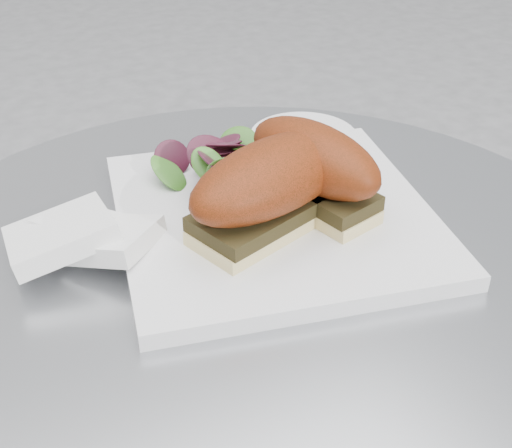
# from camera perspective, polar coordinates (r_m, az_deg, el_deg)

# --- Properties ---
(plate) EXTENTS (0.35, 0.35, 0.02)m
(plate) POSITION_cam_1_polar(r_m,az_deg,el_deg) (0.68, 1.45, 0.59)
(plate) COLOR white
(plate) RESTS_ON table
(sandwich_left) EXTENTS (0.20, 0.13, 0.08)m
(sandwich_left) POSITION_cam_1_polar(r_m,az_deg,el_deg) (0.63, 1.38, 3.18)
(sandwich_left) COLOR beige
(sandwich_left) RESTS_ON plate
(sandwich_right) EXTENTS (0.10, 0.16, 0.08)m
(sandwich_right) POSITION_cam_1_polar(r_m,az_deg,el_deg) (0.66, 4.65, 4.69)
(sandwich_right) COLOR beige
(sandwich_right) RESTS_ON plate
(salad) EXTENTS (0.12, 0.12, 0.05)m
(salad) POSITION_cam_1_polar(r_m,az_deg,el_deg) (0.71, -2.65, 5.48)
(salad) COLOR #40912F
(salad) RESTS_ON plate
(napkin) EXTENTS (0.15, 0.15, 0.02)m
(napkin) POSITION_cam_1_polar(r_m,az_deg,el_deg) (0.65, -13.27, -1.97)
(napkin) COLOR white
(napkin) RESTS_ON table
(saucer) EXTENTS (0.12, 0.12, 0.01)m
(saucer) POSITION_cam_1_polar(r_m,az_deg,el_deg) (0.83, 3.82, 6.89)
(saucer) COLOR white
(saucer) RESTS_ON table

